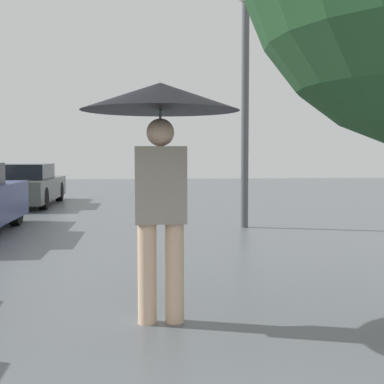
{
  "coord_description": "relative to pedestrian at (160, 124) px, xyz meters",
  "views": [
    {
      "loc": [
        -0.01,
        -0.97,
        1.37
      ],
      "look_at": [
        0.41,
        3.32,
        1.07
      ],
      "focal_mm": 50.0,
      "sensor_mm": 36.0,
      "label": 1
    }
  ],
  "objects": [
    {
      "name": "pedestrian",
      "position": [
        0.0,
        0.0,
        0.0
      ],
      "size": [
        1.27,
        1.27,
        1.94
      ],
      "color": "beige",
      "rests_on": "ground_plane"
    },
    {
      "name": "street_lamp",
      "position": [
        1.81,
        5.65,
        1.24
      ],
      "size": [
        0.35,
        0.35,
        4.53
      ],
      "color": "#515456",
      "rests_on": "ground_plane"
    },
    {
      "name": "parked_car_farthest",
      "position": [
        -3.31,
        10.7,
        -1.08
      ],
      "size": [
        1.63,
        4.29,
        1.13
      ],
      "color": "#4C514C",
      "rests_on": "ground_plane"
    }
  ]
}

